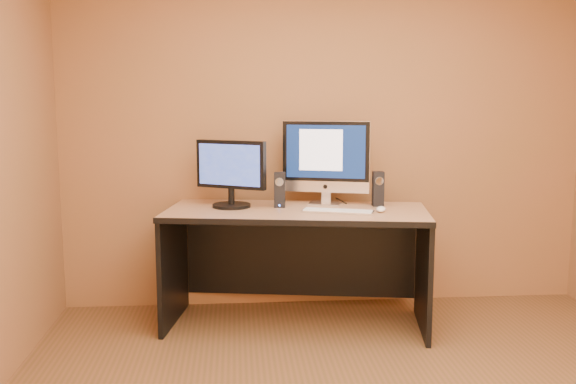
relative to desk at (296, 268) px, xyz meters
name	(u,v)px	position (x,y,z in m)	size (l,w,h in m)	color
walls	(389,164)	(0.28, -1.48, 0.89)	(4.00, 4.00, 2.60)	#965F3C
desk	(296,268)	(0.00, 0.00, 0.00)	(1.79, 0.78, 0.83)	tan
imac	(325,162)	(0.23, 0.22, 0.72)	(0.64, 0.24, 0.62)	silver
second_monitor	(231,174)	(-0.45, 0.14, 0.65)	(0.54, 0.27, 0.47)	black
speaker_left	(280,190)	(-0.11, 0.11, 0.54)	(0.08, 0.08, 0.25)	black
speaker_right	(378,189)	(0.59, 0.11, 0.54)	(0.08, 0.08, 0.25)	black
keyboard	(338,211)	(0.27, -0.14, 0.42)	(0.48, 0.13, 0.02)	silver
mouse	(381,209)	(0.56, -0.13, 0.43)	(0.06, 0.11, 0.04)	white
cable_a	(341,201)	(0.37, 0.32, 0.42)	(0.01, 0.01, 0.25)	black
cable_b	(326,202)	(0.24, 0.27, 0.42)	(0.01, 0.01, 0.20)	black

